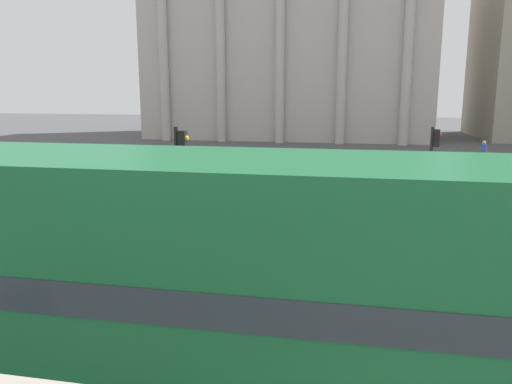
# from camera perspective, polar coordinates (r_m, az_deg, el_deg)

# --- Properties ---
(double_decker_bus) EXTENTS (10.93, 2.73, 4.23)m
(double_decker_bus) POSITION_cam_1_polar(r_m,az_deg,el_deg) (7.21, -6.49, -10.89)
(double_decker_bus) COLOR black
(double_decker_bus) RESTS_ON ground_plane
(plaza_building_left) EXTENTS (30.37, 15.62, 21.07)m
(plaza_building_left) POSITION_cam_1_polar(r_m,az_deg,el_deg) (57.67, 3.96, 16.90)
(plaza_building_left) COLOR #BCB2A8
(plaza_building_left) RESTS_ON ground_plane
(traffic_light_near) EXTENTS (0.42, 0.24, 4.15)m
(traffic_light_near) POSITION_cam_1_polar(r_m,az_deg,el_deg) (13.74, -8.69, 1.32)
(traffic_light_near) COLOR black
(traffic_light_near) RESTS_ON ground_plane
(traffic_light_mid) EXTENTS (0.42, 0.24, 3.67)m
(traffic_light_mid) POSITION_cam_1_polar(r_m,az_deg,el_deg) (21.49, 19.53, 3.66)
(traffic_light_mid) COLOR black
(traffic_light_mid) RESTS_ON ground_plane
(pedestrian_white) EXTENTS (0.32, 0.32, 1.65)m
(pedestrian_white) POSITION_cam_1_polar(r_m,az_deg,el_deg) (17.48, -16.71, -2.72)
(pedestrian_white) COLOR #282B33
(pedestrian_white) RESTS_ON ground_plane
(pedestrian_blue) EXTENTS (0.32, 0.32, 1.80)m
(pedestrian_blue) POSITION_cam_1_polar(r_m,az_deg,el_deg) (36.99, 24.56, 4.18)
(pedestrian_blue) COLOR #282B33
(pedestrian_blue) RESTS_ON ground_plane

